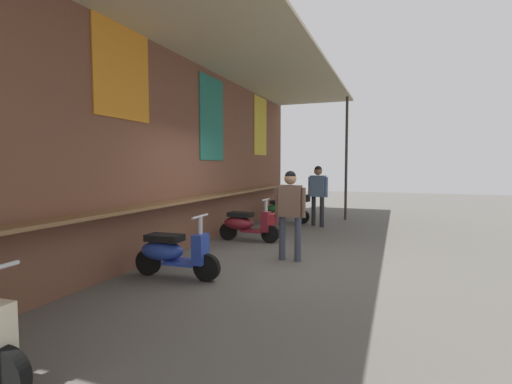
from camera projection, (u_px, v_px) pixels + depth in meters
ground_plane at (271, 261)px, 6.66m from camera, size 37.93×37.93×0.00m
market_stall_facade at (180, 138)px, 7.15m from camera, size 13.55×2.82×3.99m
scooter_blue at (172, 252)px, 5.63m from camera, size 0.46×1.40×0.97m
scooter_maroon at (245, 224)px, 8.36m from camera, size 0.46×1.40×0.97m
scooter_green at (284, 210)px, 11.15m from camera, size 0.46×1.40×0.97m
shopper_with_handbag at (289, 207)px, 6.62m from camera, size 0.26×0.63×1.60m
shopper_browsing at (317, 190)px, 10.42m from camera, size 0.34×0.67×1.69m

